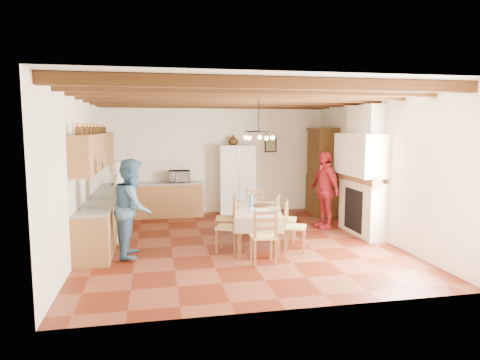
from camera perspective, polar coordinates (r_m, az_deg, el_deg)
name	(u,v)px	position (r m, az deg, el deg)	size (l,w,h in m)	color
floor	(238,244)	(8.75, -0.26, -8.47)	(6.00, 6.50, 0.02)	#52180B
ceiling	(238,92)	(8.46, -0.27, 11.65)	(6.00, 6.50, 0.02)	beige
wall_back	(215,158)	(11.68, -3.32, 2.95)	(6.00, 0.02, 3.00)	#F5EDCB
wall_front	(288,195)	(5.33, 6.42, -1.95)	(6.00, 0.02, 3.00)	#F5EDCB
wall_left	(78,173)	(8.44, -20.78, 0.94)	(0.02, 6.50, 3.00)	#F5EDCB
wall_right	(377,167)	(9.51, 17.84, 1.70)	(0.02, 6.50, 3.00)	#F5EDCB
ceiling_beams	(238,97)	(8.45, -0.27, 10.98)	(6.00, 6.30, 0.16)	#39190D
lower_cabinets_left	(104,217)	(9.58, -17.63, -4.73)	(0.60, 4.30, 0.86)	brown
lower_cabinets_back	(158,200)	(11.39, -10.82, -2.69)	(2.30, 0.60, 0.86)	brown
countertop_left	(104,196)	(9.50, -17.73, -2.07)	(0.62, 4.30, 0.04)	slate
countertop_back	(158,183)	(11.32, -10.87, -0.45)	(2.34, 0.62, 0.04)	slate
backsplash_left	(89,182)	(9.50, -19.51, -0.20)	(0.03, 4.30, 0.60)	beige
backsplash_back	(158,170)	(11.57, -10.92, 1.30)	(2.30, 0.03, 0.60)	beige
upper_cabinets	(95,150)	(9.42, -18.71, 3.75)	(0.35, 4.20, 0.70)	brown
fireplace	(360,171)	(9.56, 15.72, 1.19)	(0.56, 1.60, 2.80)	beige
wall_picture	(271,145)	(11.94, 4.10, 4.72)	(0.34, 0.03, 0.42)	black
refrigerator	(237,179)	(11.61, -0.46, 0.10)	(0.93, 0.76, 1.86)	white
hutch	(321,172)	(11.63, 10.81, 1.11)	(0.53, 1.27, 2.31)	#38210E
dining_table	(258,213)	(8.42, 2.44, -4.40)	(1.22, 1.85, 0.74)	beige
chandelier	(259,131)	(8.25, 2.50, 6.48)	(0.47, 0.47, 0.03)	black
chair_left_near	(228,226)	(8.10, -1.66, -6.16)	(0.42, 0.40, 0.96)	brown
chair_left_far	(226,217)	(8.90, -1.87, -4.96)	(0.42, 0.40, 0.96)	brown
chair_right_near	(295,226)	(8.18, 7.36, -6.09)	(0.42, 0.40, 0.96)	brown
chair_right_far	(286,218)	(8.81, 6.15, -5.12)	(0.42, 0.40, 0.96)	brown
chair_end_near	(263,235)	(7.44, 3.12, -7.37)	(0.42, 0.40, 0.96)	brown
chair_end_far	(255,211)	(9.52, 2.04, -4.17)	(0.42, 0.40, 0.96)	brown
person_man	(120,202)	(8.94, -15.71, -2.89)	(0.60, 0.40, 1.66)	beige
person_woman_blue	(133,208)	(7.96, -14.10, -3.59)	(0.86, 0.67, 1.78)	#3E6990
person_woman_red	(325,190)	(10.06, 11.22, -1.29)	(1.05, 0.44, 1.79)	#AB2029
microwave	(180,176)	(11.32, -8.04, 0.49)	(0.55, 0.37, 0.30)	silver
fridge_vase	(233,140)	(11.51, -0.89, 5.38)	(0.27, 0.27, 0.28)	#38210E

